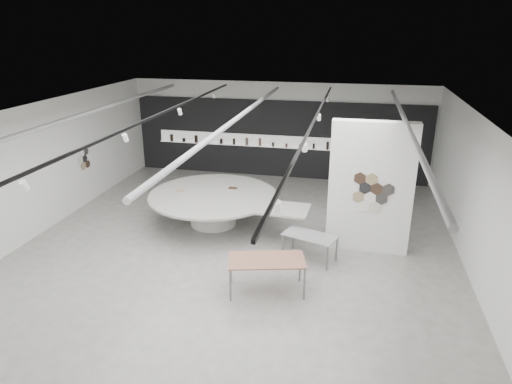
% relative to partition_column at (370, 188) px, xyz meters
% --- Properties ---
extents(room, '(12.02, 14.02, 3.82)m').
position_rel_partition_column_xyz_m(room, '(-3.59, -1.00, 0.27)').
color(room, '#9A9892').
rests_on(room, ground).
extents(back_wall_display, '(11.80, 0.27, 3.10)m').
position_rel_partition_column_xyz_m(back_wall_display, '(-3.58, 5.94, -0.26)').
color(back_wall_display, black).
rests_on(back_wall_display, ground).
extents(partition_column, '(2.20, 0.38, 3.60)m').
position_rel_partition_column_xyz_m(partition_column, '(0.00, 0.00, 0.00)').
color(partition_column, white).
rests_on(partition_column, ground).
extents(display_island, '(5.13, 4.14, 1.01)m').
position_rel_partition_column_xyz_m(display_island, '(-4.56, 0.73, -1.15)').
color(display_island, white).
rests_on(display_island, ground).
extents(sample_table_wood, '(1.92, 1.29, 0.82)m').
position_rel_partition_column_xyz_m(sample_table_wood, '(-2.28, -2.66, -1.04)').
color(sample_table_wood, '#93614C').
rests_on(sample_table_wood, ground).
extents(sample_table_stone, '(1.52, 1.10, 0.71)m').
position_rel_partition_column_xyz_m(sample_table_stone, '(-1.47, -0.92, -1.15)').
color(sample_table_stone, gray).
rests_on(sample_table_stone, ground).
extents(kitchen_counter, '(1.65, 0.83, 1.24)m').
position_rel_partition_column_xyz_m(kitchen_counter, '(-0.35, 5.53, -1.35)').
color(kitchen_counter, white).
rests_on(kitchen_counter, ground).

